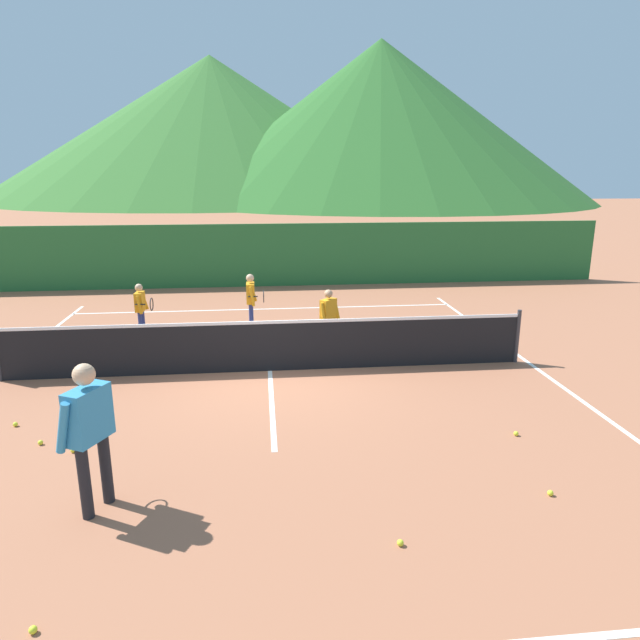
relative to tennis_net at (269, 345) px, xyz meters
name	(u,v)px	position (x,y,z in m)	size (l,w,h in m)	color
ground_plane	(270,371)	(0.00, 0.00, -0.50)	(120.00, 120.00, 0.00)	#A86647
line_baseline_far	(266,309)	(0.00, 4.85, -0.50)	(10.09, 0.08, 0.01)	white
line_sideline_east	(527,361)	(5.04, 0.00, -0.50)	(0.08, 11.34, 0.01)	white
line_service_center	(270,371)	(0.00, 0.00, -0.50)	(0.08, 6.31, 0.01)	white
tennis_net	(269,345)	(0.00, 0.00, 0.00)	(9.69, 0.08, 1.05)	#333338
instructor	(89,424)	(-1.98, -4.24, 0.53)	(0.53, 0.85, 1.71)	black
student_0	(141,305)	(-2.80, 2.53, 0.23)	(0.40, 0.60, 1.22)	navy
student_1	(251,297)	(-0.36, 2.80, 0.30)	(0.40, 0.64, 1.34)	navy
student_2	(328,314)	(1.25, 1.22, 0.26)	(0.47, 0.45, 1.27)	silver
tennis_ball_1	(33,630)	(-2.04, -5.98, -0.47)	(0.07, 0.07, 0.07)	yellow
tennis_ball_2	(400,543)	(1.20, -5.22, -0.47)	(0.07, 0.07, 0.07)	yellow
tennis_ball_3	(516,434)	(3.42, -3.04, -0.47)	(0.07, 0.07, 0.07)	yellow
tennis_ball_5	(73,450)	(-2.67, -2.88, -0.47)	(0.07, 0.07, 0.07)	yellow
tennis_ball_6	(550,493)	(3.15, -4.53, -0.47)	(0.07, 0.07, 0.07)	yellow
tennis_ball_7	(15,424)	(-3.77, -1.97, -0.47)	(0.07, 0.07, 0.07)	yellow
tennis_ball_10	(40,443)	(-3.19, -2.60, -0.47)	(0.07, 0.07, 0.07)	yellow
windscreen_fence	(264,255)	(0.00, 7.96, 0.50)	(22.19, 0.08, 2.00)	#286B33
hill_0	(379,122)	(14.23, 58.58, 8.55)	(49.26, 49.26, 18.10)	#2D6628
hill_1	(212,128)	(-5.93, 68.48, 8.38)	(57.16, 57.16, 17.77)	#38702D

